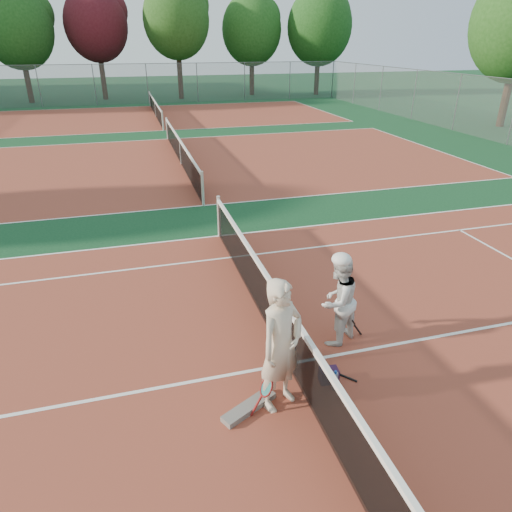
# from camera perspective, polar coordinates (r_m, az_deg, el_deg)

# --- Properties ---
(ground) EXTENTS (130.00, 130.00, 0.00)m
(ground) POSITION_cam_1_polar(r_m,az_deg,el_deg) (7.53, 4.03, -13.35)
(ground) COLOR #0F391C
(ground) RESTS_ON ground
(court_main) EXTENTS (23.77, 10.97, 0.01)m
(court_main) POSITION_cam_1_polar(r_m,az_deg,el_deg) (7.53, 4.03, -13.33)
(court_main) COLOR brown
(court_main) RESTS_ON ground
(court_far_a) EXTENTS (23.77, 10.97, 0.01)m
(court_far_a) POSITION_cam_1_polar(r_m,az_deg,el_deg) (19.68, -9.32, 11.29)
(court_far_a) COLOR brown
(court_far_a) RESTS_ON ground
(court_far_b) EXTENTS (23.77, 10.97, 0.01)m
(court_far_b) POSITION_cam_1_polar(r_m,az_deg,el_deg) (32.90, -12.39, 16.68)
(court_far_b) COLOR brown
(court_far_b) RESTS_ON ground
(net_main) EXTENTS (0.10, 10.98, 1.02)m
(net_main) POSITION_cam_1_polar(r_m,az_deg,el_deg) (7.23, 4.15, -10.19)
(net_main) COLOR black
(net_main) RESTS_ON ground
(net_far_a) EXTENTS (0.10, 10.98, 1.02)m
(net_far_a) POSITION_cam_1_polar(r_m,az_deg,el_deg) (19.57, -9.42, 12.73)
(net_far_a) COLOR black
(net_far_a) RESTS_ON ground
(net_far_b) EXTENTS (0.10, 10.98, 1.02)m
(net_far_b) POSITION_cam_1_polar(r_m,az_deg,el_deg) (32.83, -12.48, 17.55)
(net_far_b) COLOR black
(net_far_b) RESTS_ON ground
(fence_back) EXTENTS (32.00, 0.06, 3.00)m
(fence_back) POSITION_cam_1_polar(r_m,az_deg,el_deg) (39.68, -13.43, 20.19)
(fence_back) COLOR slate
(fence_back) RESTS_ON ground
(player_a) EXTENTS (0.86, 0.76, 1.98)m
(player_a) POSITION_cam_1_polar(r_m,az_deg,el_deg) (6.25, 3.16, -11.13)
(player_a) COLOR beige
(player_a) RESTS_ON ground
(player_b) EXTENTS (0.98, 0.91, 1.60)m
(player_b) POSITION_cam_1_polar(r_m,az_deg,el_deg) (7.70, 10.20, -5.51)
(player_b) COLOR silver
(player_b) RESTS_ON ground
(racket_red) EXTENTS (0.37, 0.32, 0.54)m
(racket_red) POSITION_cam_1_polar(r_m,az_deg,el_deg) (6.58, 1.29, -17.06)
(racket_red) COLOR maroon
(racket_red) RESTS_ON ground
(racket_black_held) EXTENTS (0.39, 0.31, 0.51)m
(racket_black_held) POSITION_cam_1_polar(r_m,az_deg,el_deg) (8.10, 11.58, -8.54)
(racket_black_held) COLOR black
(racket_black_held) RESTS_ON ground
(racket_spare) EXTENTS (0.59, 0.63, 0.03)m
(racket_spare) POSITION_cam_1_polar(r_m,az_deg,el_deg) (7.47, 9.11, -13.92)
(racket_spare) COLOR black
(racket_spare) RESTS_ON ground
(sports_bag_navy) EXTENTS (0.48, 0.46, 0.31)m
(sports_bag_navy) POSITION_cam_1_polar(r_m,az_deg,el_deg) (7.44, 3.27, -12.36)
(sports_bag_navy) COLOR #101932
(sports_bag_navy) RESTS_ON ground
(sports_bag_purple) EXTENTS (0.30, 0.22, 0.23)m
(sports_bag_purple) POSITION_cam_1_polar(r_m,az_deg,el_deg) (7.22, 9.07, -14.51)
(sports_bag_purple) COLOR #27112D
(sports_bag_purple) RESTS_ON ground
(net_cover_canvas) EXTENTS (0.87, 0.58, 0.09)m
(net_cover_canvas) POSITION_cam_1_polar(r_m,az_deg,el_deg) (6.74, -0.88, -18.36)
(net_cover_canvas) COLOR #625D59
(net_cover_canvas) RESTS_ON ground
(water_bottle) EXTENTS (0.09, 0.09, 0.30)m
(water_bottle) POSITION_cam_1_polar(r_m,az_deg,el_deg) (7.07, 9.81, -15.17)
(water_bottle) COLOR silver
(water_bottle) RESTS_ON ground
(tree_back_1) EXTENTS (5.35, 5.35, 8.60)m
(tree_back_1) POSITION_cam_1_polar(r_m,az_deg,el_deg) (43.39, -27.69, 23.94)
(tree_back_1) COLOR #382314
(tree_back_1) RESTS_ON ground
(tree_back_maroon) EXTENTS (5.04, 5.04, 8.70)m
(tree_back_maroon) POSITION_cam_1_polar(r_m,az_deg,el_deg) (43.60, -19.37, 25.61)
(tree_back_maroon) COLOR #382314
(tree_back_maroon) RESTS_ON ground
(tree_back_3) EXTENTS (5.42, 5.42, 9.31)m
(tree_back_3) POSITION_cam_1_polar(r_m,az_deg,el_deg) (42.73, -9.94, 27.09)
(tree_back_3) COLOR #382314
(tree_back_3) RESTS_ON ground
(tree_back_4) EXTENTS (5.29, 5.29, 8.53)m
(tree_back_4) POSITION_cam_1_polar(r_m,az_deg,el_deg) (45.29, -0.55, 26.43)
(tree_back_4) COLOR #382314
(tree_back_4) RESTS_ON ground
(tree_back_5) EXTENTS (5.74, 5.74, 9.03)m
(tree_back_5) POSITION_cam_1_polar(r_m,az_deg,el_deg) (45.80, 7.94, 26.50)
(tree_back_5) COLOR #382314
(tree_back_5) RESTS_ON ground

